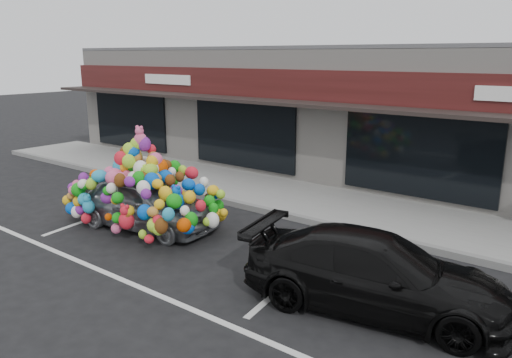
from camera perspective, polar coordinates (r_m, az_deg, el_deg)
The scene contains 9 objects.
ground at distance 11.38m, azimuth -7.11°, elevation -6.87°, with size 90.00×90.00×0.00m, color black.
shop_building at distance 17.72m, azimuth 12.41°, elevation 7.64°, with size 24.00×7.20×4.31m.
sidewalk at distance 14.31m, azimuth 4.23°, elevation -2.09°, with size 26.00×3.00×0.15m, color gray.
kerb at distance 13.13m, azimuth 0.59°, elevation -3.53°, with size 26.00×0.18×0.16m, color slate.
parking_stripe_left at distance 13.82m, azimuth -16.00°, elevation -3.49°, with size 0.12×4.40×0.01m, color silver.
parking_stripe_mid at distance 9.89m, azimuth 5.53°, elevation -10.09°, with size 0.12×4.40×0.01m, color silver.
lane_line at distance 8.60m, azimuth -8.45°, elevation -14.08°, with size 14.00×0.12×0.01m, color silver.
toy_car at distance 12.11m, azimuth -12.69°, elevation -1.89°, with size 2.73×4.19×2.32m.
black_sedan at distance 8.38m, azimuth 13.52°, elevation -10.41°, with size 4.30×1.75×1.25m, color black.
Camera 1 is at (7.57, -7.48, 4.04)m, focal length 35.00 mm.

